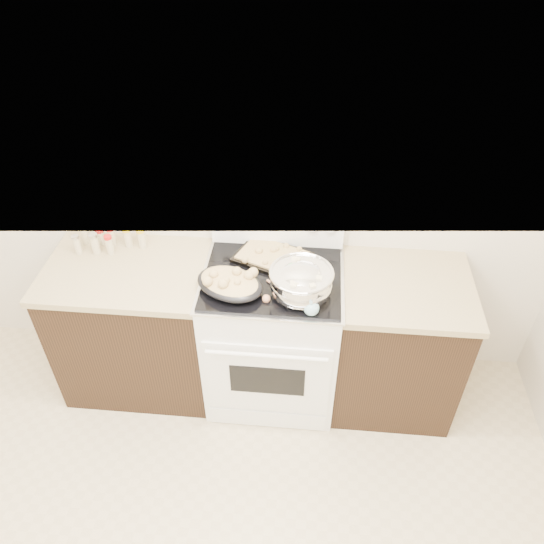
# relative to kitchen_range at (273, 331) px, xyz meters

# --- Properties ---
(room_shell) EXTENTS (4.10, 3.60, 2.75)m
(room_shell) POSITION_rel_kitchen_range_xyz_m (-0.35, -1.42, 1.21)
(room_shell) COLOR beige
(room_shell) RESTS_ON ground
(counter_left) EXTENTS (0.93, 0.67, 0.92)m
(counter_left) POSITION_rel_kitchen_range_xyz_m (-0.83, 0.01, -0.03)
(counter_left) COLOR black
(counter_left) RESTS_ON ground
(counter_right) EXTENTS (0.73, 0.67, 0.92)m
(counter_right) POSITION_rel_kitchen_range_xyz_m (0.73, 0.01, -0.03)
(counter_right) COLOR black
(counter_right) RESTS_ON ground
(kitchen_range) EXTENTS (0.78, 0.73, 1.22)m
(kitchen_range) POSITION_rel_kitchen_range_xyz_m (0.00, 0.00, 0.00)
(kitchen_range) COLOR white
(kitchen_range) RESTS_ON ground
(mixing_bowl) EXTENTS (0.42, 0.42, 0.19)m
(mixing_bowl) POSITION_rel_kitchen_range_xyz_m (0.16, -0.15, 0.53)
(mixing_bowl) COLOR silver
(mixing_bowl) RESTS_ON kitchen_range
(roasting_pan) EXTENTS (0.45, 0.39, 0.12)m
(roasting_pan) POSITION_rel_kitchen_range_xyz_m (-0.21, -0.15, 0.50)
(roasting_pan) COLOR black
(roasting_pan) RESTS_ON kitchen_range
(baking_sheet) EXTENTS (0.47, 0.41, 0.06)m
(baking_sheet) POSITION_rel_kitchen_range_xyz_m (-0.02, 0.13, 0.47)
(baking_sheet) COLOR black
(baking_sheet) RESTS_ON kitchen_range
(wooden_spoon) EXTENTS (0.20, 0.18, 0.04)m
(wooden_spoon) POSITION_rel_kitchen_range_xyz_m (0.02, -0.19, 0.46)
(wooden_spoon) COLOR tan
(wooden_spoon) RESTS_ON kitchen_range
(blue_ladle) EXTENTS (0.11, 0.27, 0.10)m
(blue_ladle) POSITION_rel_kitchen_range_xyz_m (0.22, -0.27, 0.49)
(blue_ladle) COLOR #8ABFCD
(blue_ladle) RESTS_ON kitchen_range
(spice_jars) EXTENTS (0.40, 0.15, 0.13)m
(spice_jars) POSITION_rel_kitchen_range_xyz_m (-0.99, 0.18, 0.49)
(spice_jars) COLOR #BFB28C
(spice_jars) RESTS_ON counter_left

